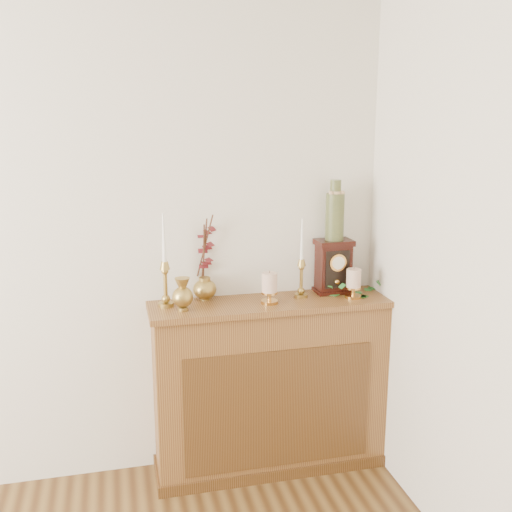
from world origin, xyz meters
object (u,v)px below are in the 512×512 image
object	(u,v)px
mantel_clock	(333,267)
ceramic_vase	(335,213)
candlestick_left	(165,277)
ginger_jar	(206,260)
bud_vase	(183,295)
candlestick_center	(301,272)

from	to	relation	value
mantel_clock	ceramic_vase	bearing A→B (deg)	90.00
candlestick_left	mantel_clock	bearing A→B (deg)	2.37
ginger_jar	mantel_clock	distance (m)	0.68
candlestick_left	ginger_jar	xyz separation A→B (m)	(0.22, 0.09, 0.05)
mantel_clock	ceramic_vase	xyz separation A→B (m)	(-0.00, 0.00, 0.28)
bud_vase	ginger_jar	bearing A→B (deg)	51.81
ginger_jar	mantel_clock	world-z (taller)	ginger_jar
candlestick_center	ceramic_vase	size ratio (longest dim) A/B	1.32
bud_vase	ceramic_vase	bearing A→B (deg)	8.98
mantel_clock	ceramic_vase	size ratio (longest dim) A/B	0.91
candlestick_center	mantel_clock	size ratio (longest dim) A/B	1.45
ginger_jar	ceramic_vase	world-z (taller)	ceramic_vase
candlestick_center	bud_vase	distance (m)	0.63
ceramic_vase	ginger_jar	bearing A→B (deg)	175.54
bud_vase	mantel_clock	bearing A→B (deg)	8.80
candlestick_left	ginger_jar	bearing A→B (deg)	23.08
candlestick_left	bud_vase	size ratio (longest dim) A/B	2.84
ginger_jar	ceramic_vase	xyz separation A→B (m)	(0.67, -0.05, 0.23)
bud_vase	mantel_clock	world-z (taller)	mantel_clock
candlestick_center	mantel_clock	xyz separation A→B (m)	(0.19, 0.05, 0.00)
ginger_jar	bud_vase	bearing A→B (deg)	-128.19
candlestick_center	ginger_jar	size ratio (longest dim) A/B	0.93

